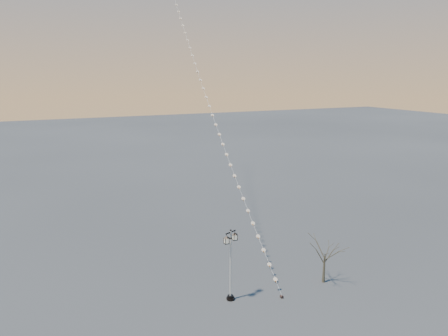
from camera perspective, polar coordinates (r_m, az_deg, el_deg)
ground at (r=33.98m, az=6.52°, el=-17.27°), size 300.00×300.00×0.00m
street_lamp at (r=32.93m, az=0.87°, el=-12.15°), size 1.35×0.85×5.60m
bare_tree at (r=36.59m, az=13.10°, el=-10.61°), size 2.33×2.33×3.87m
kite_train at (r=51.57m, az=-3.14°, el=13.38°), size 5.84×45.18×35.62m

